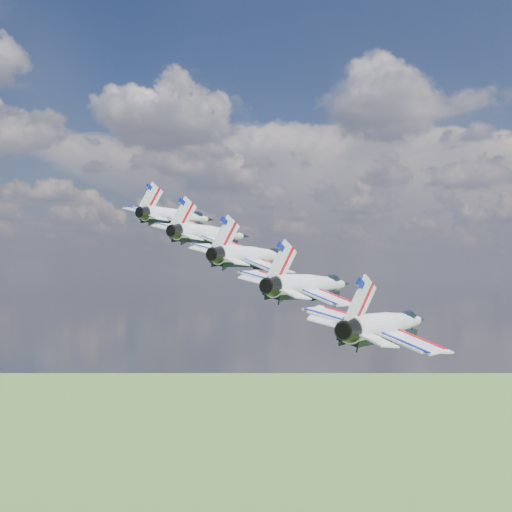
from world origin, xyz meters
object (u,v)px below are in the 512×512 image
at_px(jet_0, 179,217).
at_px(jet_3, 312,285).
at_px(jet_2, 256,256).
at_px(jet_1, 213,234).
at_px(jet_4, 389,324).

relative_size(jet_0, jet_3, 1.00).
relative_size(jet_2, jet_3, 1.00).
distance_m(jet_1, jet_3, 23.20).
bearing_deg(jet_0, jet_3, -28.37).
distance_m(jet_1, jet_4, 34.80).
height_order(jet_3, jet_4, jet_3).
height_order(jet_2, jet_3, jet_2).
height_order(jet_1, jet_3, jet_1).
height_order(jet_2, jet_4, jet_2).
relative_size(jet_1, jet_4, 1.00).
bearing_deg(jet_0, jet_1, -28.37).
bearing_deg(jet_1, jet_3, -28.37).
relative_size(jet_1, jet_3, 1.00).
relative_size(jet_1, jet_2, 1.00).
distance_m(jet_2, jet_3, 11.60).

